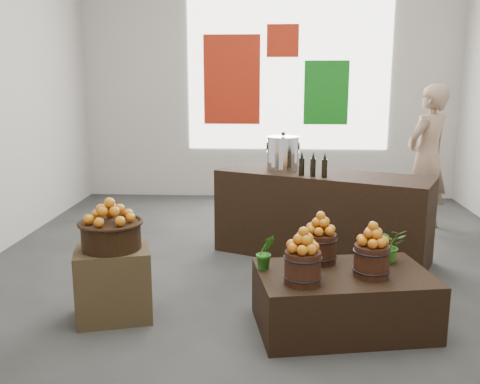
# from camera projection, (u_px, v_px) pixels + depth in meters

# --- Properties ---
(ground) EXTENTS (7.00, 7.00, 0.00)m
(ground) POSITION_uv_depth(u_px,v_px,m) (266.00, 270.00, 5.49)
(ground) COLOR #3C3C3A
(ground) RESTS_ON ground
(back_wall) EXTENTS (6.00, 0.04, 4.00)m
(back_wall) POSITION_uv_depth(u_px,v_px,m) (270.00, 73.00, 8.48)
(back_wall) COLOR #B1ACA3
(back_wall) RESTS_ON ground
(back_opening) EXTENTS (3.20, 0.02, 2.40)m
(back_opening) POSITION_uv_depth(u_px,v_px,m) (289.00, 73.00, 8.45)
(back_opening) COLOR white
(back_opening) RESTS_ON back_wall
(deco_red_left) EXTENTS (0.90, 0.04, 1.40)m
(deco_red_left) POSITION_uv_depth(u_px,v_px,m) (232.00, 80.00, 8.51)
(deco_red_left) COLOR #A11F0C
(deco_red_left) RESTS_ON back_wall
(deco_green_right) EXTENTS (0.70, 0.04, 1.00)m
(deco_green_right) POSITION_uv_depth(u_px,v_px,m) (326.00, 93.00, 8.47)
(deco_green_right) COLOR #106813
(deco_green_right) RESTS_ON back_wall
(deco_red_upper) EXTENTS (0.50, 0.04, 0.50)m
(deco_red_upper) POSITION_uv_depth(u_px,v_px,m) (283.00, 41.00, 8.34)
(deco_red_upper) COLOR #A11F0C
(deco_red_upper) RESTS_ON back_wall
(crate) EXTENTS (0.70, 0.63, 0.59)m
(crate) POSITION_uv_depth(u_px,v_px,m) (114.00, 283.00, 4.36)
(crate) COLOR brown
(crate) RESTS_ON ground
(wicker_basket) EXTENTS (0.47, 0.47, 0.21)m
(wicker_basket) POSITION_uv_depth(u_px,v_px,m) (111.00, 236.00, 4.27)
(wicker_basket) COLOR black
(wicker_basket) RESTS_ON crate
(apples_in_basket) EXTENTS (0.37, 0.37, 0.20)m
(apples_in_basket) POSITION_uv_depth(u_px,v_px,m) (110.00, 211.00, 4.23)
(apples_in_basket) COLOR #981204
(apples_in_basket) RESTS_ON wicker_basket
(display_table) EXTENTS (1.45, 1.04, 0.46)m
(display_table) POSITION_uv_depth(u_px,v_px,m) (343.00, 300.00, 4.18)
(display_table) COLOR black
(display_table) RESTS_ON ground
(apple_bucket_front_left) EXTENTS (0.26, 0.26, 0.24)m
(apple_bucket_front_left) POSITION_uv_depth(u_px,v_px,m) (303.00, 268.00, 3.89)
(apple_bucket_front_left) COLOR #39190F
(apple_bucket_front_left) RESTS_ON display_table
(apples_in_bucket_front_left) EXTENTS (0.20, 0.20, 0.18)m
(apples_in_bucket_front_left) POSITION_uv_depth(u_px,v_px,m) (303.00, 240.00, 3.84)
(apples_in_bucket_front_left) COLOR #981204
(apples_in_bucket_front_left) RESTS_ON apple_bucket_front_left
(apple_bucket_front_right) EXTENTS (0.26, 0.26, 0.24)m
(apple_bucket_front_right) POSITION_uv_depth(u_px,v_px,m) (371.00, 261.00, 4.03)
(apple_bucket_front_right) COLOR #39190F
(apple_bucket_front_right) RESTS_ON display_table
(apples_in_bucket_front_right) EXTENTS (0.20, 0.20, 0.18)m
(apples_in_bucket_front_right) POSITION_uv_depth(u_px,v_px,m) (373.00, 234.00, 3.99)
(apples_in_bucket_front_right) COLOR #981204
(apples_in_bucket_front_right) RESTS_ON apple_bucket_front_right
(apple_bucket_rear) EXTENTS (0.26, 0.26, 0.24)m
(apple_bucket_rear) POSITION_uv_depth(u_px,v_px,m) (320.00, 248.00, 4.33)
(apple_bucket_rear) COLOR #39190F
(apple_bucket_rear) RESTS_ON display_table
(apples_in_bucket_rear) EXTENTS (0.20, 0.20, 0.18)m
(apples_in_bucket_rear) POSITION_uv_depth(u_px,v_px,m) (320.00, 223.00, 4.29)
(apples_in_bucket_rear) COLOR #981204
(apples_in_bucket_rear) RESTS_ON apple_bucket_rear
(herb_garnish_right) EXTENTS (0.29, 0.27, 0.28)m
(herb_garnish_right) POSITION_uv_depth(u_px,v_px,m) (389.00, 245.00, 4.35)
(herb_garnish_right) COLOR #236715
(herb_garnish_right) RESTS_ON display_table
(herb_garnish_left) EXTENTS (0.19, 0.17, 0.28)m
(herb_garnish_left) POSITION_uv_depth(u_px,v_px,m) (266.00, 252.00, 4.18)
(herb_garnish_left) COLOR #236715
(herb_garnish_left) RESTS_ON display_table
(counter) EXTENTS (2.38, 1.59, 0.93)m
(counter) POSITION_uv_depth(u_px,v_px,m) (321.00, 215.00, 5.82)
(counter) COLOR black
(counter) RESTS_ON ground
(stock_pot_left) EXTENTS (0.35, 0.35, 0.35)m
(stock_pot_left) POSITION_uv_depth(u_px,v_px,m) (283.00, 154.00, 5.89)
(stock_pot_left) COLOR silver
(stock_pot_left) RESTS_ON counter
(oil_cruets) EXTENTS (0.25, 0.16, 0.26)m
(oil_cruets) POSITION_uv_depth(u_px,v_px,m) (316.00, 164.00, 5.49)
(oil_cruets) COLOR black
(oil_cruets) RESTS_ON counter
(shopper) EXTENTS (0.81, 0.78, 1.86)m
(shopper) POSITION_uv_depth(u_px,v_px,m) (427.00, 158.00, 6.80)
(shopper) COLOR #917259
(shopper) RESTS_ON ground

